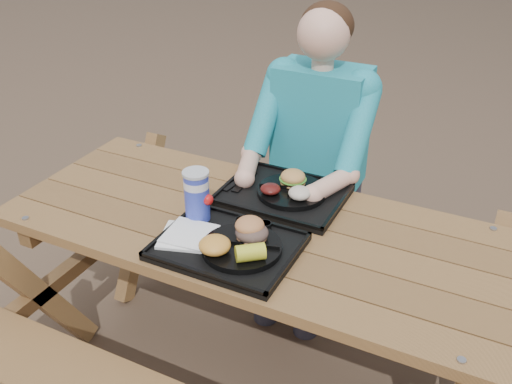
% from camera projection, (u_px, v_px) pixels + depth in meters
% --- Properties ---
extents(ground, '(60.00, 60.00, 0.00)m').
position_uv_depth(ground, '(256.00, 374.00, 2.37)').
color(ground, '#999999').
rests_on(ground, ground).
extents(picnic_table, '(1.80, 1.49, 0.75)m').
position_uv_depth(picnic_table, '(256.00, 306.00, 2.19)').
color(picnic_table, '#999999').
rests_on(picnic_table, ground).
extents(tray_near, '(0.45, 0.35, 0.02)m').
position_uv_depth(tray_near, '(228.00, 247.00, 1.86)').
color(tray_near, black).
rests_on(tray_near, picnic_table).
extents(tray_far, '(0.45, 0.35, 0.02)m').
position_uv_depth(tray_far, '(283.00, 195.00, 2.15)').
color(tray_far, black).
rests_on(tray_far, picnic_table).
extents(plate_near, '(0.26, 0.26, 0.02)m').
position_uv_depth(plate_near, '(242.00, 247.00, 1.82)').
color(plate_near, black).
rests_on(plate_near, tray_near).
extents(plate_far, '(0.26, 0.26, 0.02)m').
position_uv_depth(plate_far, '(292.00, 191.00, 2.13)').
color(plate_far, black).
rests_on(plate_far, tray_far).
extents(napkin_stack, '(0.20, 0.20, 0.02)m').
position_uv_depth(napkin_stack, '(185.00, 235.00, 1.89)').
color(napkin_stack, white).
rests_on(napkin_stack, tray_near).
extents(soda_cup, '(0.09, 0.09, 0.17)m').
position_uv_depth(soda_cup, '(197.00, 197.00, 1.95)').
color(soda_cup, '#1626A9').
rests_on(soda_cup, tray_near).
extents(condiment_bbq, '(0.05, 0.05, 0.03)m').
position_uv_depth(condiment_bbq, '(243.00, 223.00, 1.93)').
color(condiment_bbq, black).
rests_on(condiment_bbq, tray_near).
extents(condiment_mustard, '(0.04, 0.04, 0.03)m').
position_uv_depth(condiment_mustard, '(265.00, 226.00, 1.93)').
color(condiment_mustard, gold).
rests_on(condiment_mustard, tray_near).
extents(sandwich, '(0.10, 0.10, 0.11)m').
position_uv_depth(sandwich, '(252.00, 224.00, 1.83)').
color(sandwich, '#C67A46').
rests_on(sandwich, plate_near).
extents(mac_cheese, '(0.10, 0.10, 0.05)m').
position_uv_depth(mac_cheese, '(215.00, 245.00, 1.78)').
color(mac_cheese, gold).
rests_on(mac_cheese, plate_near).
extents(corn_cob, '(0.13, 0.13, 0.05)m').
position_uv_depth(corn_cob, '(250.00, 252.00, 1.74)').
color(corn_cob, yellow).
rests_on(corn_cob, plate_near).
extents(cutlery_far, '(0.03, 0.17, 0.01)m').
position_uv_depth(cutlery_far, '(244.00, 182.00, 2.21)').
color(cutlery_far, black).
rests_on(cutlery_far, tray_far).
extents(burger, '(0.10, 0.10, 0.09)m').
position_uv_depth(burger, '(293.00, 174.00, 2.14)').
color(burger, '#CE8E48').
rests_on(burger, plate_far).
extents(baked_beans, '(0.08, 0.08, 0.03)m').
position_uv_depth(baked_beans, '(270.00, 189.00, 2.10)').
color(baked_beans, '#531310').
rests_on(baked_beans, plate_far).
extents(potato_salad, '(0.08, 0.08, 0.05)m').
position_uv_depth(potato_salad, '(300.00, 193.00, 2.06)').
color(potato_salad, beige).
rests_on(potato_salad, plate_far).
extents(diner, '(0.48, 0.84, 1.28)m').
position_uv_depth(diner, '(316.00, 175.00, 2.54)').
color(diner, teal).
rests_on(diner, ground).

